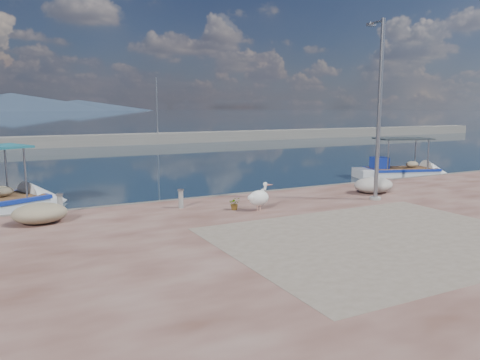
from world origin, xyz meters
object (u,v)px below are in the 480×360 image
pelican (259,197)px  bollard_near (181,198)px  boat_right (400,174)px  lamp_post (379,117)px

pelican → bollard_near: 2.88m
boat_right → lamp_post: lamp_post is taller
pelican → bollard_near: (-2.34, 1.69, -0.09)m
boat_right → lamp_post: size_ratio=0.86×
boat_right → pelican: (-13.23, -6.04, 0.76)m
boat_right → pelican: boat_right is taller
lamp_post → bollard_near: size_ratio=9.92×
lamp_post → bollard_near: (-7.47, 2.07, -2.92)m
pelican → lamp_post: 5.87m
bollard_near → pelican: bearing=-35.8°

